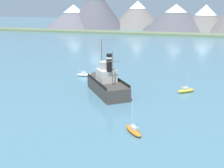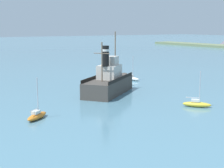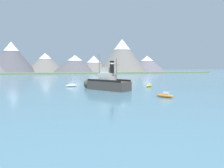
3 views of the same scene
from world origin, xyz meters
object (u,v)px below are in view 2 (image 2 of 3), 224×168
sailboat_yellow (197,104)px  old_tugboat (110,82)px  sailboat_white (132,78)px  sailboat_orange (37,116)px

sailboat_yellow → old_tugboat: bearing=-161.1°
old_tugboat → sailboat_white: old_tugboat is taller
old_tugboat → sailboat_yellow: (14.50, 4.96, -1.40)m
sailboat_white → sailboat_orange: (18.16, -26.21, 0.00)m
sailboat_yellow → sailboat_white: size_ratio=1.00×
sailboat_yellow → sailboat_orange: size_ratio=1.00×
sailboat_yellow → sailboat_white: 24.28m
old_tugboat → sailboat_white: bearing=130.4°
old_tugboat → sailboat_yellow: size_ratio=2.73×
old_tugboat → sailboat_white: (-9.10, 10.71, -1.40)m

